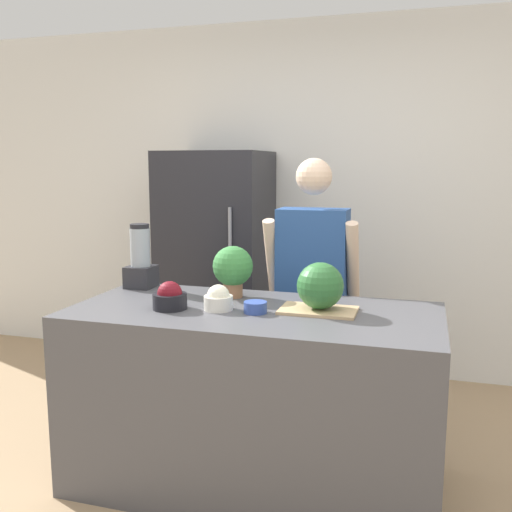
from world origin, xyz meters
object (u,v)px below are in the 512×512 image
object	(u,v)px
refrigerator	(216,265)
potted_plant	(233,268)
person	(312,293)
blender	(141,261)
watermelon	(320,286)
bowl_small_blue	(255,307)
bowl_cherries	(170,298)
bowl_cream	(218,299)

from	to	relation	value
refrigerator	potted_plant	size ratio (longest dim) A/B	6.21
person	blender	world-z (taller)	person
watermelon	refrigerator	bearing A→B (deg)	127.32
refrigerator	potted_plant	bearing A→B (deg)	-65.63
bowl_small_blue	blender	bearing A→B (deg)	155.49
refrigerator	blender	xyz separation A→B (m)	(-0.04, -1.08, 0.21)
refrigerator	bowl_cherries	xyz separation A→B (m)	(0.31, -1.47, 0.11)
watermelon	blender	xyz separation A→B (m)	(-1.05, 0.25, 0.03)
bowl_cream	bowl_small_blue	distance (m)	0.18
refrigerator	bowl_cherries	world-z (taller)	refrigerator
person	watermelon	distance (m)	0.70
bowl_cream	bowl_small_blue	bearing A→B (deg)	-0.87
bowl_cherries	potted_plant	size ratio (longest dim) A/B	0.61
person	potted_plant	size ratio (longest dim) A/B	6.00
person	bowl_cherries	bearing A→B (deg)	-123.23
bowl_cherries	blender	bearing A→B (deg)	132.26
person	blender	xyz separation A→B (m)	(-0.89, -0.41, 0.22)
bowl_cherries	refrigerator	bearing A→B (deg)	102.08
potted_plant	watermelon	bearing A→B (deg)	-19.00
bowl_cream	bowl_small_blue	world-z (taller)	bowl_cream
refrigerator	bowl_cherries	distance (m)	1.51
refrigerator	blender	distance (m)	1.10
refrigerator	bowl_cherries	size ratio (longest dim) A/B	10.13
bowl_cream	blender	xyz separation A→B (m)	(-0.59, 0.35, 0.10)
watermelon	bowl_cream	xyz separation A→B (m)	(-0.46, -0.10, -0.07)
bowl_cherries	blender	world-z (taller)	blender
bowl_cherries	potted_plant	bearing A→B (deg)	56.79
bowl_cherries	watermelon	bearing A→B (deg)	12.28
watermelon	bowl_cream	bearing A→B (deg)	-167.52
refrigerator	bowl_cherries	bearing A→B (deg)	-77.92
bowl_cream	potted_plant	xyz separation A→B (m)	(-0.02, 0.27, 0.10)
watermelon	bowl_cherries	distance (m)	0.71
refrigerator	watermelon	distance (m)	1.67
refrigerator	potted_plant	distance (m)	1.28
watermelon	bowl_small_blue	size ratio (longest dim) A/B	2.02
refrigerator	potted_plant	world-z (taller)	refrigerator
blender	potted_plant	distance (m)	0.57
bowl_cherries	blender	xyz separation A→B (m)	(-0.36, 0.40, 0.10)
person	bowl_cherries	xyz separation A→B (m)	(-0.53, -0.81, 0.12)
person	potted_plant	xyz separation A→B (m)	(-0.32, -0.49, 0.22)
refrigerator	bowl_small_blue	xyz separation A→B (m)	(0.72, -1.43, 0.08)
refrigerator	person	size ratio (longest dim) A/B	1.04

